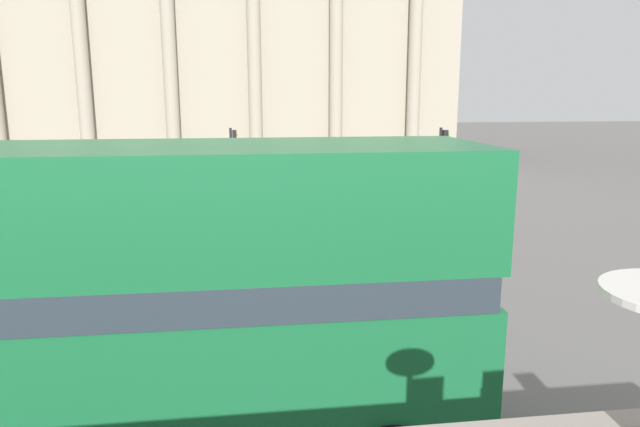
{
  "coord_description": "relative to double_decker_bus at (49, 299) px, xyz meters",
  "views": [
    {
      "loc": [
        -0.43,
        -2.28,
        4.98
      ],
      "look_at": [
        1.96,
        15.56,
        1.23
      ],
      "focal_mm": 32.0,
      "sensor_mm": 36.0,
      "label": 1
    }
  ],
  "objects": [
    {
      "name": "traffic_light_near",
      "position": [
        5.63,
        6.4,
        -0.2
      ],
      "size": [
        0.42,
        0.24,
        3.38
      ],
      "color": "black",
      "rests_on": "ground_plane"
    },
    {
      "name": "pedestrian_blue",
      "position": [
        -3.17,
        14.63,
        -1.4
      ],
      "size": [
        0.32,
        0.32,
        1.77
      ],
      "rotation": [
        0.0,
        0.0,
        5.87
      ],
      "color": "#282B33",
      "rests_on": "ground_plane"
    },
    {
      "name": "pedestrian_yellow",
      "position": [
        10.08,
        10.87,
        -1.44
      ],
      "size": [
        0.32,
        0.32,
        1.71
      ],
      "rotation": [
        0.0,
        0.0,
        1.86
      ],
      "color": "#282B33",
      "rests_on": "ground_plane"
    },
    {
      "name": "car_silver",
      "position": [
        6.03,
        9.59,
        -1.73
      ],
      "size": [
        4.2,
        1.93,
        1.35
      ],
      "rotation": [
        0.0,
        0.0,
        5.32
      ],
      "color": "black",
      "rests_on": "ground_plane"
    },
    {
      "name": "pedestrian_olive",
      "position": [
        -0.42,
        16.62,
        -1.5
      ],
      "size": [
        0.32,
        0.32,
        1.62
      ],
      "rotation": [
        0.0,
        0.0,
        5.1
      ],
      "color": "#282B33",
      "rests_on": "ground_plane"
    },
    {
      "name": "double_decker_bus",
      "position": [
        0.0,
        0.0,
        0.0
      ],
      "size": [
        11.22,
        2.63,
        4.36
      ],
      "rotation": [
        0.0,
        0.0,
        0.0
      ],
      "color": "black",
      "rests_on": "ground_plane"
    },
    {
      "name": "traffic_light_mid",
      "position": [
        10.5,
        15.01,
        -0.01
      ],
      "size": [
        0.42,
        0.24,
        3.69
      ],
      "color": "black",
      "rests_on": "ground_plane"
    },
    {
      "name": "car_white",
      "position": [
        7.35,
        13.3,
        -1.73
      ],
      "size": [
        4.2,
        1.93,
        1.35
      ],
      "rotation": [
        0.0,
        0.0,
        3.22
      ],
      "color": "black",
      "rests_on": "ground_plane"
    },
    {
      "name": "plaza_building_left",
      "position": [
        0.65,
        39.19,
        8.39
      ],
      "size": [
        34.61,
        15.52,
        21.63
      ],
      "color": "#A39984",
      "rests_on": "ground_plane"
    },
    {
      "name": "traffic_light_far",
      "position": [
        2.0,
        20.48,
        -0.17
      ],
      "size": [
        0.42,
        0.24,
        3.44
      ],
      "color": "black",
      "rests_on": "ground_plane"
    }
  ]
}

